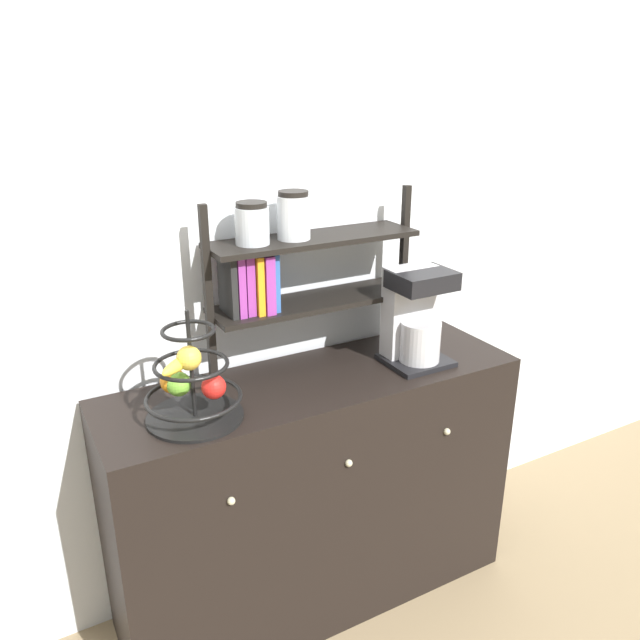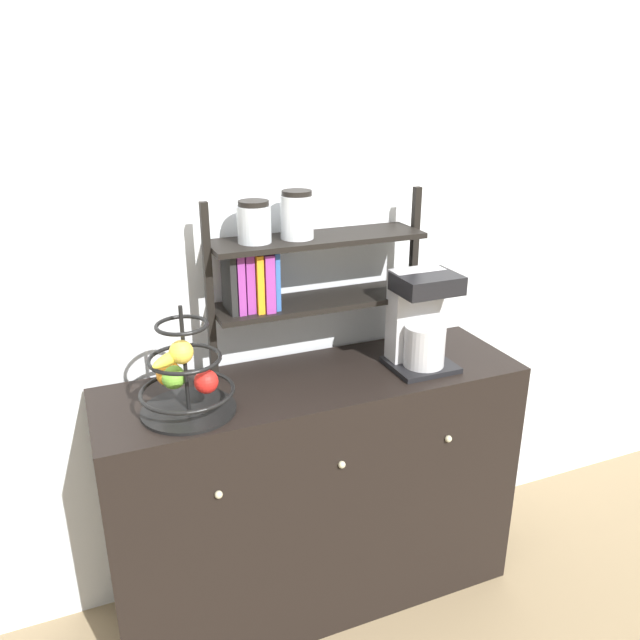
% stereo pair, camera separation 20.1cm
% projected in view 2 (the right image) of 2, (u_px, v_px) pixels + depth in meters
% --- Properties ---
extents(ground_plane, '(12.00, 12.00, 0.00)m').
position_uv_depth(ground_plane, '(339.00, 633.00, 2.22)').
color(ground_plane, '#847051').
extents(wall_back, '(7.00, 0.05, 2.60)m').
position_uv_depth(wall_back, '(286.00, 246.00, 2.17)').
color(wall_back, silver).
rests_on(wall_back, ground_plane).
extents(sideboard, '(1.44, 0.45, 0.91)m').
position_uv_depth(sideboard, '(315.00, 492.00, 2.24)').
color(sideboard, black).
rests_on(sideboard, ground_plane).
extents(coffee_maker, '(0.22, 0.20, 0.34)m').
position_uv_depth(coffee_maker, '(420.00, 321.00, 2.12)').
color(coffee_maker, black).
rests_on(coffee_maker, sideboard).
extents(fruit_stand, '(0.29, 0.29, 0.34)m').
position_uv_depth(fruit_stand, '(184.00, 378.00, 1.83)').
color(fruit_stand, black).
rests_on(fruit_stand, sideboard).
extents(shelf_hutch, '(0.77, 0.20, 0.61)m').
position_uv_depth(shelf_hutch, '(289.00, 261.00, 2.04)').
color(shelf_hutch, black).
rests_on(shelf_hutch, sideboard).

